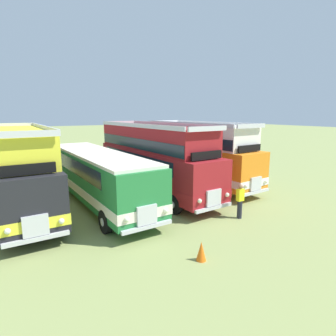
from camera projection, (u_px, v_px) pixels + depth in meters
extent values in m
plane|color=#8C9956|center=(99.00, 203.00, 16.28)|extent=(200.00, 200.00, 0.00)
cube|color=black|center=(22.00, 182.00, 14.22)|extent=(2.54, 9.76, 2.30)
cube|color=yellow|center=(23.00, 193.00, 14.34)|extent=(2.58, 9.80, 0.44)
cube|color=#19232D|center=(20.00, 169.00, 14.44)|extent=(2.56, 7.36, 0.76)
cube|color=#19232D|center=(32.00, 192.00, 10.07)|extent=(2.20, 0.11, 0.90)
cube|color=silver|center=(36.00, 226.00, 10.22)|extent=(0.90, 0.12, 0.80)
cube|color=silver|center=(37.00, 239.00, 10.29)|extent=(2.30, 0.15, 0.16)
sphere|color=#EAEACC|center=(62.00, 221.00, 10.67)|extent=(0.22, 0.22, 0.22)
sphere|color=#EAEACC|center=(7.00, 231.00, 9.75)|extent=(0.22, 0.22, 0.22)
cube|color=yellow|center=(18.00, 144.00, 14.06)|extent=(2.43, 8.86, 1.50)
cube|color=silver|center=(25.00, 134.00, 10.04)|extent=(2.40, 0.11, 0.24)
cube|color=silver|center=(12.00, 125.00, 17.18)|extent=(2.40, 0.11, 0.24)
cube|color=silver|center=(42.00, 127.00, 14.52)|extent=(0.13, 8.85, 0.24)
cube|color=#19232D|center=(18.00, 150.00, 14.12)|extent=(2.47, 8.76, 0.64)
cube|color=black|center=(29.00, 169.00, 10.33)|extent=(1.90, 0.13, 0.40)
cylinder|color=black|center=(61.00, 220.00, 12.30)|extent=(0.28, 1.04, 1.04)
cylinder|color=silver|center=(64.00, 219.00, 12.38)|extent=(0.02, 0.36, 0.36)
cylinder|color=black|center=(0.00, 232.00, 11.12)|extent=(0.28, 1.04, 1.04)
cylinder|color=black|center=(40.00, 188.00, 17.61)|extent=(0.28, 1.04, 1.04)
cylinder|color=silver|center=(43.00, 187.00, 17.69)|extent=(0.02, 0.36, 0.36)
cube|color=#237538|center=(97.00, 175.00, 15.90)|extent=(2.80, 11.48, 2.30)
cube|color=silver|center=(98.00, 185.00, 16.02)|extent=(2.84, 11.52, 0.44)
cube|color=#19232D|center=(95.00, 163.00, 16.11)|extent=(2.77, 9.08, 0.76)
cube|color=#19232D|center=(145.00, 184.00, 11.15)|extent=(2.20, 0.16, 0.90)
cube|color=silver|center=(147.00, 215.00, 11.30)|extent=(0.90, 0.14, 0.80)
cube|color=silver|center=(148.00, 227.00, 11.37)|extent=(2.30, 0.20, 0.16)
sphere|color=#EAEACC|center=(166.00, 211.00, 11.77)|extent=(0.22, 0.22, 0.22)
sphere|color=#EAEACC|center=(127.00, 220.00, 10.81)|extent=(0.22, 0.22, 0.22)
cube|color=silver|center=(96.00, 153.00, 15.67)|extent=(2.75, 11.08, 0.14)
cylinder|color=black|center=(151.00, 211.00, 13.38)|extent=(0.31, 1.05, 1.04)
cylinder|color=silver|center=(154.00, 211.00, 13.46)|extent=(0.03, 0.36, 0.36)
cylinder|color=black|center=(105.00, 222.00, 12.14)|extent=(0.31, 1.05, 1.04)
cylinder|color=silver|center=(102.00, 222.00, 12.06)|extent=(0.03, 0.36, 0.36)
cylinder|color=black|center=(95.00, 179.00, 19.96)|extent=(0.31, 1.05, 1.04)
cylinder|color=silver|center=(97.00, 179.00, 20.04)|extent=(0.03, 0.36, 0.36)
cylinder|color=black|center=(62.00, 183.00, 18.72)|extent=(0.31, 1.05, 1.04)
cylinder|color=silver|center=(59.00, 184.00, 18.64)|extent=(0.03, 0.36, 0.36)
cube|color=maroon|center=(154.00, 167.00, 18.04)|extent=(2.90, 11.19, 2.30)
cube|color=maroon|center=(154.00, 176.00, 18.16)|extent=(2.94, 11.23, 0.44)
cube|color=#19232D|center=(151.00, 157.00, 18.25)|extent=(2.84, 8.79, 0.76)
cube|color=#19232D|center=(213.00, 172.00, 13.44)|extent=(2.20, 0.18, 0.90)
cube|color=silver|center=(214.00, 198.00, 13.59)|extent=(0.90, 0.15, 0.80)
cube|color=silver|center=(214.00, 208.00, 13.67)|extent=(2.30, 0.22, 0.16)
sphere|color=#EAEACC|center=(227.00, 195.00, 14.08)|extent=(0.22, 0.22, 0.22)
sphere|color=#EAEACC|center=(200.00, 201.00, 13.09)|extent=(0.22, 0.22, 0.22)
cube|color=maroon|center=(152.00, 137.00, 17.88)|extent=(2.76, 10.28, 1.50)
cube|color=silver|center=(208.00, 129.00, 13.40)|extent=(2.40, 0.19, 0.24)
cube|color=silver|center=(121.00, 123.00, 21.47)|extent=(2.40, 0.19, 0.24)
cube|color=silver|center=(167.00, 124.00, 18.38)|extent=(0.46, 10.20, 0.24)
cube|color=silver|center=(135.00, 125.00, 17.07)|extent=(0.46, 10.20, 0.24)
cube|color=#19232D|center=(152.00, 142.00, 17.94)|extent=(2.80, 10.18, 0.64)
cube|color=black|center=(207.00, 155.00, 13.69)|extent=(1.90, 0.19, 0.40)
cylinder|color=black|center=(208.00, 197.00, 15.68)|extent=(0.32, 1.05, 1.04)
cylinder|color=silver|center=(210.00, 196.00, 15.76)|extent=(0.03, 0.36, 0.36)
cylinder|color=black|center=(175.00, 204.00, 14.42)|extent=(0.32, 1.05, 1.04)
cylinder|color=silver|center=(172.00, 205.00, 14.34)|extent=(0.03, 0.36, 0.36)
cylinder|color=black|center=(142.00, 173.00, 21.96)|extent=(0.32, 1.05, 1.04)
cylinder|color=silver|center=(144.00, 173.00, 22.04)|extent=(0.03, 0.36, 0.36)
cylinder|color=black|center=(115.00, 176.00, 20.70)|extent=(0.32, 1.05, 1.04)
cylinder|color=silver|center=(113.00, 177.00, 20.62)|extent=(0.03, 0.36, 0.36)
cube|color=orange|center=(200.00, 162.00, 20.09)|extent=(3.05, 9.88, 2.30)
cube|color=white|center=(199.00, 170.00, 20.21)|extent=(3.09, 9.92, 0.44)
cube|color=#19232D|center=(196.00, 153.00, 20.30)|extent=(2.94, 7.48, 0.76)
cube|color=#19232D|center=(256.00, 162.00, 16.10)|extent=(2.20, 0.22, 0.90)
cube|color=silver|center=(256.00, 184.00, 16.25)|extent=(0.91, 0.17, 0.80)
cube|color=silver|center=(256.00, 192.00, 16.33)|extent=(2.30, 0.27, 0.16)
sphere|color=#EAEACC|center=(266.00, 182.00, 16.75)|extent=(0.22, 0.22, 0.22)
sphere|color=#EAEACC|center=(246.00, 186.00, 15.74)|extent=(0.22, 0.22, 0.22)
cube|color=white|center=(198.00, 135.00, 19.92)|extent=(2.90, 8.97, 1.50)
cube|color=silver|center=(251.00, 126.00, 16.05)|extent=(2.40, 0.24, 0.24)
cube|color=silver|center=(166.00, 122.00, 22.92)|extent=(2.40, 0.24, 0.24)
cube|color=silver|center=(211.00, 123.00, 20.44)|extent=(0.60, 8.84, 0.24)
cube|color=silver|center=(185.00, 124.00, 19.09)|extent=(0.60, 8.84, 0.24)
cube|color=#19232D|center=(198.00, 139.00, 19.98)|extent=(2.93, 8.88, 0.64)
cube|color=black|center=(249.00, 148.00, 16.35)|extent=(1.90, 0.23, 0.40)
cylinder|color=black|center=(246.00, 185.00, 18.34)|extent=(0.34, 1.05, 1.04)
cylinder|color=silver|center=(247.00, 184.00, 18.42)|extent=(0.04, 0.36, 0.36)
cylinder|color=black|center=(221.00, 190.00, 17.04)|extent=(0.34, 1.05, 1.04)
cylinder|color=silver|center=(219.00, 191.00, 16.96)|extent=(0.04, 0.36, 0.36)
cylinder|color=black|center=(185.00, 169.00, 23.44)|extent=(0.34, 1.05, 1.04)
cylinder|color=silver|center=(187.00, 169.00, 23.52)|extent=(0.04, 0.36, 0.36)
cylinder|color=black|center=(162.00, 172.00, 22.14)|extent=(0.34, 1.05, 1.04)
cylinder|color=silver|center=(161.00, 173.00, 22.06)|extent=(0.04, 0.36, 0.36)
cone|color=orange|center=(201.00, 251.00, 9.89)|extent=(0.36, 0.36, 0.70)
cylinder|color=#23232D|center=(240.00, 209.00, 13.86)|extent=(0.24, 0.24, 0.90)
cube|color=yellow|center=(240.00, 195.00, 13.71)|extent=(0.36, 0.22, 0.60)
sphere|color=#9E7051|center=(241.00, 187.00, 13.63)|extent=(0.22, 0.22, 0.22)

